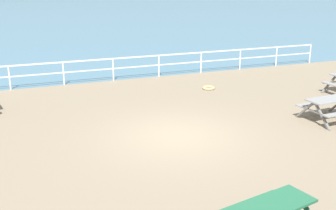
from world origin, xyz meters
name	(u,v)px	position (x,y,z in m)	size (l,w,h in m)	color
ground_plane	(177,139)	(0.00, 0.00, -0.10)	(30.00, 24.00, 0.20)	gray
sea_band	(35,12)	(0.00, 52.75, 0.00)	(142.00, 90.00, 0.01)	teal
seaward_railing	(113,65)	(0.00, 7.75, 0.76)	(23.07, 0.07, 1.08)	white
picnic_table_near_left	(331,104)	(5.45, -0.57, 0.58)	(1.90, 1.65, 0.80)	gray
rope_coil	(209,88)	(3.47, 4.67, 0.06)	(0.55, 0.55, 0.11)	tan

